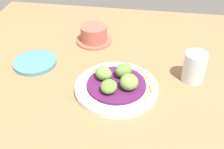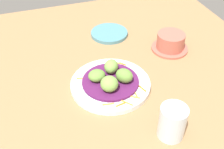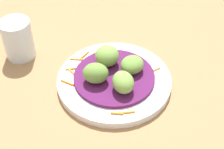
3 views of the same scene
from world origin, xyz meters
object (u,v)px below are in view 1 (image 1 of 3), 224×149
Objects in this scene: guac_scoop_center at (109,86)px; guac_scoop_right at (129,82)px; guac_scoop_back at (124,70)px; guac_scoop_left at (104,73)px; side_plate_small at (35,62)px; water_glass at (194,67)px; terracotta_bowl at (94,35)px; main_plate at (116,88)px.

guac_scoop_center is 5.75cm from guac_scoop_right.
guac_scoop_back is at bearing 67.18° from guac_scoop_center.
guac_scoop_left is at bearing -157.82° from guac_scoop_back.
side_plate_small is (-29.91, 5.21, -3.89)cm from guac_scoop_back.
guac_scoop_center is at bearing -67.82° from guac_scoop_left.
guac_scoop_right is 0.56× the size of water_glass.
terracotta_bowl is at bearing 119.68° from guac_scoop_right.
main_plate is at bearing 67.18° from guac_scoop_center.
guac_scoop_back is at bearing -9.89° from side_plate_small.
guac_scoop_back is at bearing -58.69° from terracotta_bowl.
guac_scoop_center is 29.82cm from side_plate_small.
guac_scoop_left is 5.73cm from guac_scoop_center.
guac_scoop_right reaches higher than guac_scoop_center.
guac_scoop_center is 0.56× the size of water_glass.
water_glass is (23.66, 12.36, 0.53)cm from guac_scoop_center.
main_plate is 5.40cm from guac_scoop_left.
guac_scoop_right is 5.73cm from guac_scoop_back.
water_glass reaches higher than guac_scoop_left.
guac_scoop_center is at bearing -70.59° from terracotta_bowl.
water_glass reaches higher than main_plate.
guac_scoop_left is at bearing -71.20° from terracotta_bowl.
side_plate_small is at bearing 163.32° from guac_scoop_left.
guac_scoop_right is at bearing -150.95° from water_glass.
guac_scoop_back is 21.09cm from water_glass.
guac_scoop_center is at bearing -112.82° from main_plate.
water_glass is (20.52, 4.90, 0.09)cm from guac_scoop_back.
guac_scoop_center is at bearing -152.42° from water_glass.
guac_scoop_center is at bearing -112.82° from guac_scoop_back.
water_glass is (34.23, -17.65, 1.71)cm from terracotta_bowl.
guac_scoop_left reaches higher than main_plate.
terracotta_bowl is at bearing 46.93° from side_plate_small.
guac_scoop_left reaches higher than side_plate_small.
side_plate_small is (-24.61, 7.37, -3.75)cm from guac_scoop_left.
guac_scoop_center is 8.11cm from guac_scoop_back.
terracotta_bowl is at bearing 114.80° from main_plate.
main_plate is at bearing -112.82° from guac_scoop_back.
side_plate_small is (-28.34, 8.94, -0.19)cm from main_plate.
guac_scoop_left is 8.10cm from guac_scoop_right.
side_plate_small is 23.83cm from terracotta_bowl.
guac_scoop_back is at bearing 67.18° from main_plate.
guac_scoop_left is 1.02× the size of guac_scoop_right.
main_plate is 5.49cm from guac_scoop_back.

